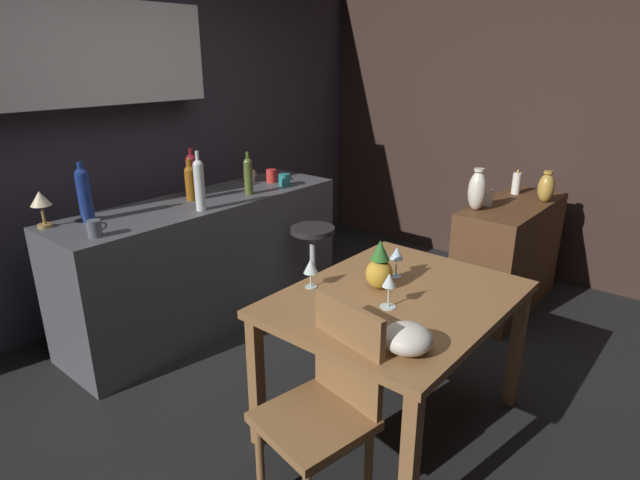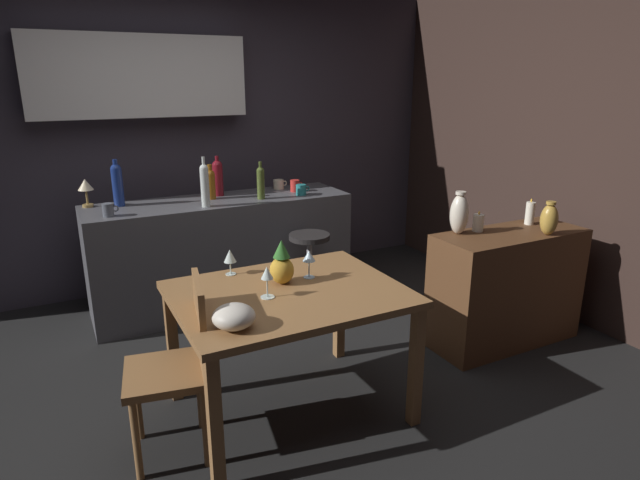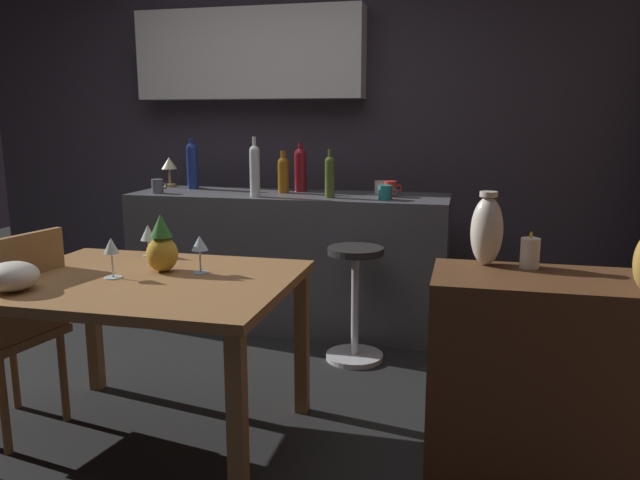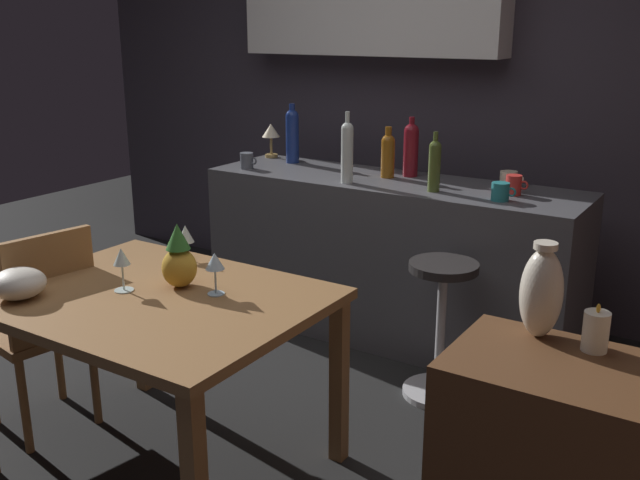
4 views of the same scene
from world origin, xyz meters
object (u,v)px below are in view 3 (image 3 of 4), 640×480
pineapple_centerpiece (162,247)px  pillar_candle_tall (530,253)px  fruit_bowl (12,276)px  wine_bottle_olive (330,175)px  wine_glass_right (200,245)px  counter_lamp (169,166)px  vase_ceramic_ivory (487,230)px  cup_cream (382,187)px  chair_near_window (14,326)px  dining_table (147,298)px  wine_glass_center (111,248)px  wine_bottle_amber (283,173)px  cup_slate (158,186)px  cup_teal (385,192)px  cup_red (391,189)px  bar_stool (355,300)px  wine_bottle_cobalt (192,164)px  wine_bottle_ruby (300,168)px  wine_glass_left (148,233)px  sideboard_cabinet (578,385)px  wine_bottle_clear (255,169)px

pineapple_centerpiece → pillar_candle_tall: pineapple_centerpiece is taller
fruit_bowl → wine_bottle_olive: (0.85, 1.82, 0.25)m
wine_glass_right → wine_bottle_olive: size_ratio=0.54×
wine_bottle_olive → counter_lamp: wine_bottle_olive is taller
fruit_bowl → pineapple_centerpiece: bearing=44.6°
vase_ceramic_ivory → cup_cream: bearing=111.6°
chair_near_window → dining_table: bearing=5.8°
wine_glass_center → wine_bottle_amber: bearing=82.9°
cup_slate → vase_ceramic_ivory: vase_ceramic_ivory is taller
cup_teal → cup_red: 0.15m
bar_stool → wine_bottle_cobalt: (-1.29, 0.66, 0.72)m
chair_near_window → wine_bottle_ruby: size_ratio=2.79×
wine_bottle_amber → vase_ceramic_ivory: wine_bottle_amber is taller
vase_ceramic_ivory → pineapple_centerpiece: bearing=-175.6°
bar_stool → wine_glass_right: wine_glass_right is taller
wine_glass_left → cup_slate: cup_slate is taller
sideboard_cabinet → cup_cream: 2.08m
wine_glass_left → pillar_candle_tall: bearing=-5.8°
vase_ceramic_ivory → wine_glass_center: bearing=-170.3°
wine_glass_center → wine_bottle_olive: 1.67m
bar_stool → wine_bottle_clear: bearing=155.3°
wine_bottle_olive → vase_ceramic_ivory: size_ratio=1.03×
wine_glass_left → pillar_candle_tall: size_ratio=1.06×
wine_glass_left → pineapple_centerpiece: bearing=-51.5°
wine_glass_center → cup_slate: (-0.59, 1.52, 0.08)m
cup_teal → cup_slate: (-1.52, -0.03, 0.00)m
pineapple_centerpiece → wine_glass_right: bearing=3.1°
pillar_candle_tall → vase_ceramic_ivory: size_ratio=0.49×
wine_bottle_cobalt → cup_cream: 1.35m
sideboard_cabinet → pineapple_centerpiece: (-1.71, 0.04, 0.44)m
dining_table → vase_ceramic_ivory: bearing=9.3°
sideboard_cabinet → counter_lamp: 3.18m
cup_cream → pillar_candle_tall: (0.80, -1.62, -0.06)m
sideboard_cabinet → wine_bottle_clear: wine_bottle_clear is taller
wine_bottle_clear → cup_red: (0.84, 0.21, -0.13)m
wine_bottle_cobalt → wine_bottle_ruby: bearing=1.3°
fruit_bowl → wine_bottle_ruby: size_ratio=0.61×
wine_bottle_ruby → cup_cream: 0.57m
chair_near_window → wine_bottle_cobalt: bearing=89.8°
wine_glass_right → wine_bottle_amber: bearing=93.7°
counter_lamp → vase_ceramic_ivory: bearing=-36.8°
wine_glass_right → pineapple_centerpiece: 0.17m
fruit_bowl → wine_bottle_olive: bearing=65.0°
pineapple_centerpiece → cup_red: (0.80, 1.55, 0.10)m
dining_table → wine_glass_right: wine_glass_right is taller
wine_glass_right → cup_slate: cup_slate is taller
sideboard_cabinet → pineapple_centerpiece: bearing=178.7°
cup_red → pillar_candle_tall: size_ratio=0.79×
wine_bottle_amber → vase_ceramic_ivory: bearing=-49.2°
chair_near_window → wine_bottle_ruby: bearing=67.0°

